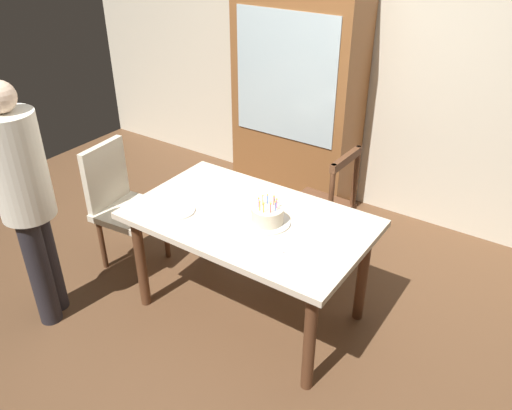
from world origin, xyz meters
name	(u,v)px	position (x,y,z in m)	size (l,w,h in m)	color
ground	(250,309)	(0.00, 0.00, 0.00)	(6.40, 6.40, 0.00)	brown
back_wall	(377,62)	(0.00, 1.85, 1.30)	(6.40, 0.10, 2.60)	beige
dining_table	(249,230)	(0.00, 0.00, 0.66)	(1.49, 0.90, 0.76)	beige
birthday_cake	(267,216)	(0.13, 0.00, 0.80)	(0.28, 0.28, 0.17)	silver
plate_near_celebrant	(177,211)	(-0.41, -0.20, 0.76)	(0.22, 0.22, 0.01)	white
plate_far_side	(258,199)	(-0.07, 0.20, 0.76)	(0.22, 0.22, 0.01)	white
fork_near_celebrant	(159,204)	(-0.57, -0.20, 0.76)	(0.18, 0.02, 0.01)	silver
fork_far_side	(239,192)	(-0.23, 0.21, 0.76)	(0.18, 0.02, 0.01)	silver
fork_near_guest	(271,247)	(0.29, -0.20, 0.76)	(0.18, 0.02, 0.01)	silver
chair_spindle_back	(320,209)	(0.11, 0.77, 0.46)	(0.46, 0.46, 0.95)	#56331E
chair_upholstered	(120,200)	(-1.13, -0.05, 0.53)	(0.48, 0.48, 0.95)	beige
person_celebrant	(25,195)	(-1.09, -0.77, 0.92)	(0.32, 0.32, 1.62)	#262328
china_cabinet	(297,99)	(-0.57, 1.56, 0.95)	(1.10, 0.45, 1.90)	brown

